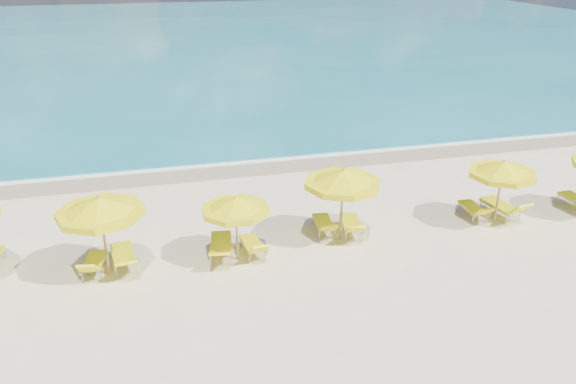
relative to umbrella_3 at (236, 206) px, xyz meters
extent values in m
plane|color=beige|center=(2.13, 0.49, -1.83)|extent=(120.00, 120.00, 0.00)
cube|color=#156E77|center=(2.13, 48.49, -1.83)|extent=(120.00, 80.00, 0.30)
cube|color=tan|center=(2.13, 7.89, -1.83)|extent=(120.00, 2.60, 0.01)
cube|color=white|center=(2.13, 8.69, -1.83)|extent=(120.00, 1.20, 0.03)
cube|color=white|center=(-3.87, 17.49, -1.83)|extent=(14.00, 0.36, 0.05)
cube|color=white|center=(10.13, 24.49, -1.83)|extent=(18.00, 0.30, 0.05)
cylinder|color=tan|center=(-3.85, 0.08, -0.61)|extent=(0.08, 0.08, 2.45)
cone|color=#FEEE0C|center=(-3.85, 0.08, 0.42)|extent=(2.65, 2.65, 0.49)
cylinder|color=#FEEE0C|center=(-3.85, 0.08, 0.18)|extent=(2.67, 2.67, 0.20)
sphere|color=tan|center=(-3.85, 0.08, 0.67)|extent=(0.11, 0.11, 0.11)
cylinder|color=tan|center=(0.00, 0.00, -0.80)|extent=(0.06, 0.06, 2.05)
cone|color=#FEEE0C|center=(0.00, 0.00, 0.06)|extent=(2.72, 2.72, 0.41)
cylinder|color=#FEEE0C|center=(0.00, 0.00, -0.14)|extent=(2.74, 2.74, 0.16)
sphere|color=tan|center=(0.00, 0.00, 0.27)|extent=(0.09, 0.09, 0.09)
cylinder|color=tan|center=(3.53, 0.43, -0.61)|extent=(0.08, 0.08, 2.43)
cone|color=#FEEE0C|center=(3.53, 0.43, 0.41)|extent=(2.62, 2.62, 0.49)
cylinder|color=#FEEE0C|center=(3.53, 0.43, 0.17)|extent=(2.64, 2.64, 0.19)
sphere|color=tan|center=(3.53, 0.43, 0.66)|extent=(0.11, 0.11, 0.11)
cylinder|color=tan|center=(9.21, 0.26, -0.71)|extent=(0.07, 0.07, 2.25)
cone|color=#FEEE0C|center=(9.21, 0.26, 0.24)|extent=(2.67, 2.67, 0.45)
cylinder|color=#FEEE0C|center=(9.21, 0.26, 0.02)|extent=(2.69, 2.69, 0.18)
sphere|color=tan|center=(9.21, 0.26, 0.47)|extent=(0.10, 0.10, 0.10)
cube|color=#FEF30F|center=(-4.24, 0.36, -1.49)|extent=(0.71, 1.26, 0.07)
cube|color=#FEF30F|center=(-4.36, -0.41, -1.28)|extent=(0.59, 0.52, 0.46)
cube|color=#FEF30F|center=(-3.43, 0.52, -1.43)|extent=(0.79, 1.46, 0.09)
cube|color=#FEF30F|center=(-3.31, -0.45, -1.26)|extent=(0.69, 0.68, 0.41)
cube|color=#FEF30F|center=(-0.45, 0.44, -1.42)|extent=(0.85, 1.50, 0.09)
cube|color=#FEF30F|center=(-0.61, -0.55, -1.26)|extent=(0.72, 0.73, 0.38)
cube|color=#FEF30F|center=(0.51, 0.25, -1.49)|extent=(0.62, 1.23, 0.07)
cube|color=#FEF30F|center=(0.57, -0.53, -1.28)|extent=(0.56, 0.48, 0.45)
cube|color=#FEF30F|center=(3.14, 1.11, -1.47)|extent=(0.68, 1.29, 0.08)
cube|color=#FEF30F|center=(3.05, 0.27, -1.28)|extent=(0.60, 0.55, 0.43)
cube|color=#FEF30F|center=(4.02, 0.80, -1.44)|extent=(0.84, 1.43, 0.08)
cube|color=#FEF30F|center=(3.85, -0.09, -1.24)|extent=(0.69, 0.64, 0.47)
cube|color=#FEF30F|center=(8.68, 0.93, -1.48)|extent=(0.62, 1.24, 0.07)
cube|color=#FEF30F|center=(8.63, 0.12, -1.28)|extent=(0.57, 0.50, 0.45)
cube|color=#FEF30F|center=(9.68, 0.76, -1.42)|extent=(0.85, 1.51, 0.09)
cube|color=#FEF30F|center=(9.83, -0.18, -1.18)|extent=(0.71, 0.63, 0.53)
camera|label=1|loc=(-2.23, -15.11, 7.10)|focal=35.00mm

